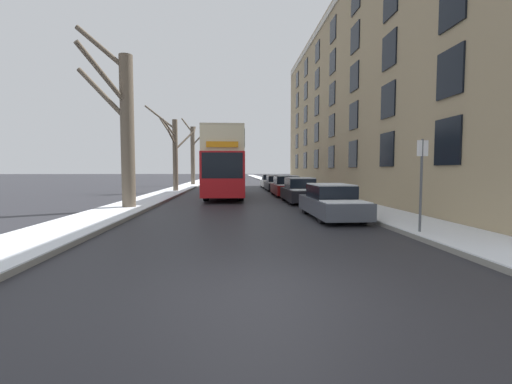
{
  "coord_description": "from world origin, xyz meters",
  "views": [
    {
      "loc": [
        -0.51,
        -4.95,
        1.9
      ],
      "look_at": [
        0.76,
        13.92,
        0.68
      ],
      "focal_mm": 24.0,
      "sensor_mm": 36.0,
      "label": 1
    }
  ],
  "objects_px": {
    "bare_tree_left_0": "(124,126)",
    "parked_car_3": "(276,184)",
    "parked_car_2": "(286,187)",
    "parked_car_0": "(331,202)",
    "double_decker_bus": "(225,161)",
    "bare_tree_left_2": "(193,154)",
    "parked_car_4": "(269,182)",
    "oncoming_van": "(223,176)",
    "parked_car_1": "(300,191)",
    "pedestrian_left_sidewalk": "(127,190)",
    "street_sign_post": "(421,182)",
    "bare_tree_left_1": "(174,151)"
  },
  "relations": [
    {
      "from": "parked_car_3",
      "to": "pedestrian_left_sidewalk",
      "type": "distance_m",
      "value": 16.82
    },
    {
      "from": "double_decker_bus",
      "to": "bare_tree_left_0",
      "type": "bearing_deg",
      "value": -119.11
    },
    {
      "from": "parked_car_3",
      "to": "parked_car_0",
      "type": "bearing_deg",
      "value": -90.0
    },
    {
      "from": "bare_tree_left_0",
      "to": "parked_car_0",
      "type": "height_order",
      "value": "bare_tree_left_0"
    },
    {
      "from": "parked_car_4",
      "to": "street_sign_post",
      "type": "height_order",
      "value": "street_sign_post"
    },
    {
      "from": "bare_tree_left_1",
      "to": "pedestrian_left_sidewalk",
      "type": "relative_size",
      "value": 4.3
    },
    {
      "from": "bare_tree_left_2",
      "to": "pedestrian_left_sidewalk",
      "type": "height_order",
      "value": "bare_tree_left_2"
    },
    {
      "from": "bare_tree_left_0",
      "to": "parked_car_1",
      "type": "bearing_deg",
      "value": 19.43
    },
    {
      "from": "parked_car_4",
      "to": "street_sign_post",
      "type": "relative_size",
      "value": 1.44
    },
    {
      "from": "parked_car_3",
      "to": "street_sign_post",
      "type": "relative_size",
      "value": 1.52
    },
    {
      "from": "bare_tree_left_2",
      "to": "parked_car_0",
      "type": "distance_m",
      "value": 30.15
    },
    {
      "from": "parked_car_2",
      "to": "bare_tree_left_1",
      "type": "bearing_deg",
      "value": 153.09
    },
    {
      "from": "bare_tree_left_1",
      "to": "parked_car_3",
      "type": "distance_m",
      "value": 9.41
    },
    {
      "from": "parked_car_3",
      "to": "street_sign_post",
      "type": "xyz_separation_m",
      "value": [
        1.38,
        -21.69,
        0.92
      ]
    },
    {
      "from": "parked_car_4",
      "to": "pedestrian_left_sidewalk",
      "type": "relative_size",
      "value": 2.32
    },
    {
      "from": "parked_car_0",
      "to": "pedestrian_left_sidewalk",
      "type": "height_order",
      "value": "pedestrian_left_sidewalk"
    },
    {
      "from": "parked_car_1",
      "to": "parked_car_2",
      "type": "height_order",
      "value": "parked_car_2"
    },
    {
      "from": "parked_car_4",
      "to": "parked_car_2",
      "type": "bearing_deg",
      "value": -90.0
    },
    {
      "from": "oncoming_van",
      "to": "parked_car_1",
      "type": "bearing_deg",
      "value": -75.99
    },
    {
      "from": "pedestrian_left_sidewalk",
      "to": "parked_car_3",
      "type": "bearing_deg",
      "value": 2.28
    },
    {
      "from": "parked_car_1",
      "to": "pedestrian_left_sidewalk",
      "type": "bearing_deg",
      "value": -161.78
    },
    {
      "from": "parked_car_0",
      "to": "oncoming_van",
      "type": "xyz_separation_m",
      "value": [
        -5.02,
        26.49,
        0.58
      ]
    },
    {
      "from": "bare_tree_left_0",
      "to": "bare_tree_left_2",
      "type": "relative_size",
      "value": 1.02
    },
    {
      "from": "bare_tree_left_1",
      "to": "parked_car_3",
      "type": "bearing_deg",
      "value": 10.76
    },
    {
      "from": "bare_tree_left_2",
      "to": "parked_car_3",
      "type": "height_order",
      "value": "bare_tree_left_2"
    },
    {
      "from": "bare_tree_left_2",
      "to": "oncoming_van",
      "type": "relative_size",
      "value": 1.51
    },
    {
      "from": "bare_tree_left_2",
      "to": "parked_car_0",
      "type": "xyz_separation_m",
      "value": [
        8.72,
        -28.68,
        -3.22
      ]
    },
    {
      "from": "street_sign_post",
      "to": "oncoming_van",
      "type": "bearing_deg",
      "value": 101.85
    },
    {
      "from": "parked_car_4",
      "to": "bare_tree_left_0",
      "type": "bearing_deg",
      "value": -114.28
    },
    {
      "from": "parked_car_3",
      "to": "pedestrian_left_sidewalk",
      "type": "relative_size",
      "value": 2.46
    },
    {
      "from": "oncoming_van",
      "to": "pedestrian_left_sidewalk",
      "type": "distance_m",
      "value": 23.39
    },
    {
      "from": "parked_car_0",
      "to": "parked_car_3",
      "type": "bearing_deg",
      "value": 90.0
    },
    {
      "from": "parked_car_3",
      "to": "oncoming_van",
      "type": "xyz_separation_m",
      "value": [
        -5.02,
        8.81,
        0.55
      ]
    },
    {
      "from": "bare_tree_left_1",
      "to": "pedestrian_left_sidewalk",
      "type": "bearing_deg",
      "value": -90.52
    },
    {
      "from": "parked_car_1",
      "to": "oncoming_van",
      "type": "relative_size",
      "value": 0.78
    },
    {
      "from": "parked_car_1",
      "to": "bare_tree_left_1",
      "type": "bearing_deg",
      "value": 132.43
    },
    {
      "from": "parked_car_1",
      "to": "pedestrian_left_sidewalk",
      "type": "height_order",
      "value": "pedestrian_left_sidewalk"
    },
    {
      "from": "parked_car_1",
      "to": "parked_car_3",
      "type": "distance_m",
      "value": 11.31
    },
    {
      "from": "parked_car_2",
      "to": "bare_tree_left_0",
      "type": "bearing_deg",
      "value": -137.04
    },
    {
      "from": "street_sign_post",
      "to": "parked_car_3",
      "type": "bearing_deg",
      "value": 93.63
    },
    {
      "from": "parked_car_2",
      "to": "street_sign_post",
      "type": "xyz_separation_m",
      "value": [
        1.38,
        -15.55,
        0.88
      ]
    },
    {
      "from": "oncoming_van",
      "to": "pedestrian_left_sidewalk",
      "type": "height_order",
      "value": "oncoming_van"
    },
    {
      "from": "double_decker_bus",
      "to": "parked_car_2",
      "type": "distance_m",
      "value": 4.84
    },
    {
      "from": "bare_tree_left_0",
      "to": "parked_car_1",
      "type": "distance_m",
      "value": 10.02
    },
    {
      "from": "bare_tree_left_1",
      "to": "oncoming_van",
      "type": "bearing_deg",
      "value": 70.13
    },
    {
      "from": "parked_car_2",
      "to": "pedestrian_left_sidewalk",
      "type": "distance_m",
      "value": 12.06
    },
    {
      "from": "bare_tree_left_0",
      "to": "double_decker_bus",
      "type": "bearing_deg",
      "value": 60.89
    },
    {
      "from": "double_decker_bus",
      "to": "oncoming_van",
      "type": "height_order",
      "value": "double_decker_bus"
    },
    {
      "from": "parked_car_2",
      "to": "pedestrian_left_sidewalk",
      "type": "relative_size",
      "value": 2.53
    },
    {
      "from": "bare_tree_left_0",
      "to": "parked_car_3",
      "type": "height_order",
      "value": "bare_tree_left_0"
    }
  ]
}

